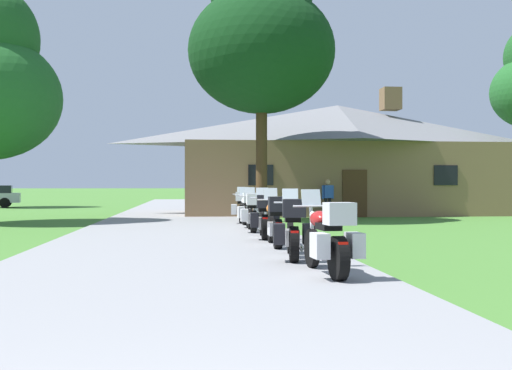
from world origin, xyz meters
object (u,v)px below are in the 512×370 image
(motorcycle_orange_fourth_in_row, at_px, (264,217))
(motorcycle_yellow_farthest_in_row, at_px, (241,208))
(tree_by_lodge_front, at_px, (262,34))
(bystander_blue_shirt_near_lodge, at_px, (328,196))
(motorcycle_orange_third_in_row, at_px, (275,221))
(motorcycle_red_nearest_to_camera, at_px, (329,239))
(motorcycle_silver_second_in_row, at_px, (293,229))
(motorcycle_white_sixth_in_row, at_px, (248,210))
(motorcycle_orange_fifth_in_row, at_px, (252,213))

(motorcycle_orange_fourth_in_row, relative_size, motorcycle_yellow_farthest_in_row, 1.00)
(motorcycle_orange_fourth_in_row, distance_m, motorcycle_yellow_farthest_in_row, 6.72)
(tree_by_lodge_front, bearing_deg, bystander_blue_shirt_near_lodge, 37.97)
(motorcycle_orange_third_in_row, distance_m, motorcycle_yellow_farthest_in_row, 8.75)
(motorcycle_orange_third_in_row, height_order, motorcycle_yellow_farthest_in_row, same)
(motorcycle_orange_third_in_row, bearing_deg, motorcycle_red_nearest_to_camera, -86.11)
(motorcycle_silver_second_in_row, xyz_separation_m, motorcycle_white_sixth_in_row, (-0.02, 8.91, 0.00))
(motorcycle_white_sixth_in_row, height_order, bystander_blue_shirt_near_lodge, bystander_blue_shirt_near_lodge)
(motorcycle_silver_second_in_row, bearing_deg, tree_by_lodge_front, 92.63)
(motorcycle_orange_fifth_in_row, xyz_separation_m, motorcycle_yellow_farthest_in_row, (0.03, 4.34, 0.00))
(motorcycle_yellow_farthest_in_row, bearing_deg, motorcycle_orange_fourth_in_row, -84.98)
(motorcycle_silver_second_in_row, bearing_deg, motorcycle_orange_fifth_in_row, 97.15)
(motorcycle_orange_fourth_in_row, height_order, tree_by_lodge_front, tree_by_lodge_front)
(motorcycle_red_nearest_to_camera, bearing_deg, motorcycle_orange_third_in_row, 88.42)
(motorcycle_silver_second_in_row, xyz_separation_m, motorcycle_orange_third_in_row, (0.00, 2.44, 0.01))
(motorcycle_silver_second_in_row, xyz_separation_m, bystander_blue_shirt_near_lodge, (4.06, 15.16, 0.32))
(motorcycle_orange_fourth_in_row, bearing_deg, motorcycle_silver_second_in_row, -86.22)
(motorcycle_yellow_farthest_in_row, distance_m, bystander_blue_shirt_near_lodge, 5.71)
(motorcycle_white_sixth_in_row, distance_m, motorcycle_yellow_farthest_in_row, 2.29)
(motorcycle_orange_fourth_in_row, xyz_separation_m, tree_by_lodge_front, (0.88, 8.20, 6.69))
(tree_by_lodge_front, bearing_deg, motorcycle_silver_second_in_row, -93.95)
(motorcycle_red_nearest_to_camera, xyz_separation_m, motorcycle_orange_fourth_in_row, (-0.20, 6.62, 0.00))
(motorcycle_red_nearest_to_camera, relative_size, motorcycle_white_sixth_in_row, 1.00)
(motorcycle_silver_second_in_row, distance_m, motorcycle_orange_fifth_in_row, 6.85)
(tree_by_lodge_front, bearing_deg, motorcycle_yellow_farthest_in_row, -121.47)
(motorcycle_red_nearest_to_camera, xyz_separation_m, motorcycle_orange_third_in_row, (-0.19, 4.59, 0.01))
(motorcycle_orange_fifth_in_row, height_order, bystander_blue_shirt_near_lodge, bystander_blue_shirt_near_lodge)
(motorcycle_orange_third_in_row, xyz_separation_m, tree_by_lodge_front, (0.87, 10.23, 6.68))
(motorcycle_orange_fourth_in_row, distance_m, motorcycle_white_sixth_in_row, 4.43)
(motorcycle_red_nearest_to_camera, bearing_deg, motorcycle_white_sixth_in_row, 87.11)
(motorcycle_orange_fourth_in_row, xyz_separation_m, motorcycle_white_sixth_in_row, (-0.01, 4.43, 0.00))
(motorcycle_yellow_farthest_in_row, xyz_separation_m, tree_by_lodge_front, (0.91, 1.48, 6.69))
(motorcycle_white_sixth_in_row, bearing_deg, tree_by_lodge_front, 75.21)
(motorcycle_red_nearest_to_camera, height_order, bystander_blue_shirt_near_lodge, bystander_blue_shirt_near_lodge)
(motorcycle_orange_third_in_row, distance_m, motorcycle_orange_fifth_in_row, 4.40)
(motorcycle_silver_second_in_row, relative_size, motorcycle_white_sixth_in_row, 1.00)
(motorcycle_red_nearest_to_camera, bearing_deg, motorcycle_orange_fourth_in_row, 87.74)
(motorcycle_red_nearest_to_camera, xyz_separation_m, motorcycle_orange_fifth_in_row, (-0.26, 8.99, 0.00))
(motorcycle_red_nearest_to_camera, height_order, motorcycle_white_sixth_in_row, same)
(motorcycle_orange_fifth_in_row, distance_m, bystander_blue_shirt_near_lodge, 9.28)
(motorcycle_yellow_farthest_in_row, bearing_deg, motorcycle_orange_fifth_in_row, -85.69)
(bystander_blue_shirt_near_lodge, bearing_deg, motorcycle_silver_second_in_row, -114.75)
(motorcycle_orange_fifth_in_row, bearing_deg, bystander_blue_shirt_near_lodge, 64.88)
(motorcycle_orange_third_in_row, xyz_separation_m, bystander_blue_shirt_near_lodge, (4.05, 12.71, 0.31))
(motorcycle_orange_third_in_row, bearing_deg, tree_by_lodge_front, 86.61)
(motorcycle_orange_fifth_in_row, distance_m, tree_by_lodge_front, 8.92)
(motorcycle_yellow_farthest_in_row, relative_size, tree_by_lodge_front, 0.19)
(bystander_blue_shirt_near_lodge, bearing_deg, motorcycle_orange_fifth_in_row, -126.16)
(motorcycle_yellow_farthest_in_row, bearing_deg, tree_by_lodge_front, 63.30)
(motorcycle_orange_fourth_in_row, relative_size, motorcycle_white_sixth_in_row, 1.00)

